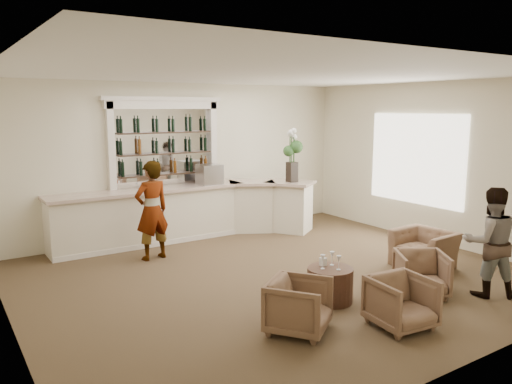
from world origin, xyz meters
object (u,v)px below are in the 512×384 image
(sommelier, at_px, (152,210))
(armchair_right, at_px, (421,274))
(espresso_machine, at_px, (210,174))
(guest, at_px, (490,242))
(flower_vase, at_px, (292,152))
(bar_counter, at_px, (189,212))
(armchair_center, at_px, (401,302))
(armchair_far, at_px, (424,249))
(cocktail_table, at_px, (330,285))
(armchair_left, at_px, (299,306))

(sommelier, xyz_separation_m, armchair_right, (2.67, -3.91, -0.59))
(armchair_right, distance_m, espresso_machine, 5.06)
(guest, bearing_deg, armchair_right, 0.16)
(sommelier, height_order, flower_vase, flower_vase)
(armchair_right, xyz_separation_m, espresso_machine, (-0.97, 4.86, 1.03))
(bar_counter, xyz_separation_m, armchair_center, (0.32, -5.46, -0.24))
(armchair_far, bearing_deg, armchair_center, -61.75)
(armchair_center, distance_m, armchair_far, 2.76)
(armchair_center, bearing_deg, cocktail_table, 104.92)
(armchair_left, relative_size, flower_vase, 0.63)
(bar_counter, distance_m, flower_vase, 2.62)
(cocktail_table, xyz_separation_m, armchair_left, (-1.00, -0.54, 0.09))
(bar_counter, distance_m, armchair_right, 5.07)
(espresso_machine, distance_m, flower_vase, 1.89)
(armchair_left, distance_m, armchair_center, 1.32)
(cocktail_table, bearing_deg, bar_counter, 92.01)
(armchair_far, bearing_deg, cocktail_table, -86.85)
(armchair_far, bearing_deg, sommelier, -132.46)
(cocktail_table, height_order, espresso_machine, espresso_machine)
(guest, xyz_separation_m, espresso_machine, (-1.78, 5.41, 0.54))
(sommelier, height_order, armchair_center, sommelier)
(espresso_machine, bearing_deg, armchair_right, -79.82)
(cocktail_table, distance_m, guest, 2.46)
(armchair_right, bearing_deg, flower_vase, 114.21)
(bar_counter, height_order, armchair_far, bar_counter)
(armchair_center, distance_m, flower_vase, 5.33)
(bar_counter, distance_m, armchair_center, 5.47)
(armchair_right, height_order, flower_vase, flower_vase)
(bar_counter, distance_m, cocktail_table, 4.31)
(flower_vase, bearing_deg, armchair_right, -99.96)
(bar_counter, distance_m, armchair_far, 4.78)
(bar_counter, xyz_separation_m, armchair_far, (2.65, -3.97, -0.26))
(bar_counter, height_order, flower_vase, flower_vase)
(sommelier, relative_size, espresso_machine, 3.75)
(armchair_center, bearing_deg, armchair_far, 39.02)
(armchair_center, xyz_separation_m, espresso_machine, (0.18, 5.46, 1.02))
(flower_vase, bearing_deg, cocktail_table, -119.63)
(armchair_left, bearing_deg, armchair_far, -21.90)
(sommelier, height_order, armchair_far, sommelier)
(bar_counter, relative_size, armchair_center, 7.81)
(bar_counter, relative_size, armchair_right, 7.95)
(armchair_left, distance_m, flower_vase, 5.35)
(cocktail_table, distance_m, sommelier, 3.68)
(guest, relative_size, armchair_left, 2.20)
(bar_counter, distance_m, guest, 5.87)
(sommelier, relative_size, armchair_left, 2.47)
(sommelier, xyz_separation_m, espresso_machine, (1.70, 0.94, 0.44))
(guest, height_order, armchair_center, guest)
(armchair_left, distance_m, armchair_far, 3.60)
(armchair_center, height_order, flower_vase, flower_vase)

